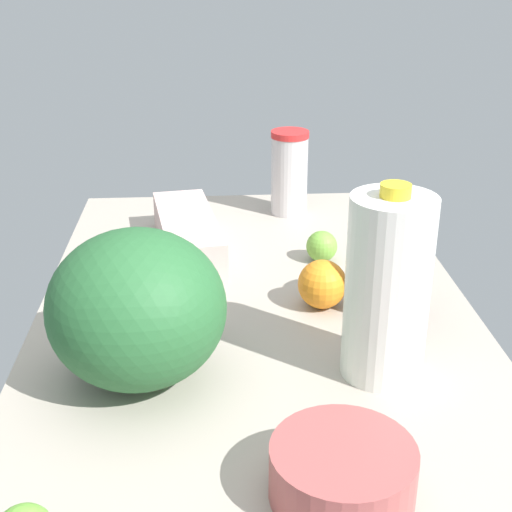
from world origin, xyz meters
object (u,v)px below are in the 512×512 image
watermelon (137,308)px  tumbler_cup (289,173)px  egg_carton (188,234)px  orange_loose (323,285)px  lime_far_back (322,246)px  mixing_bowl (342,472)px  shaker_bottle (398,271)px  milk_jug (387,288)px

watermelon → tumbler_cup: (67.17, -28.89, -1.58)cm
egg_carton → orange_loose: (-26.36, -23.99, 0.50)cm
lime_far_back → egg_carton: bearing=76.1°
mixing_bowl → orange_loose: size_ratio=1.98×
watermelon → tumbler_cup: size_ratio=1.31×
mixing_bowl → orange_loose: bearing=-5.7°
tumbler_cup → orange_loose: tumbler_cup is taller
shaker_bottle → lime_far_back: size_ratio=2.67×
watermelon → lime_far_back: size_ratio=4.10×
mixing_bowl → orange_loose: orange_loose is taller
egg_carton → shaker_bottle: shaker_bottle is taller
mixing_bowl → shaker_bottle: shaker_bottle is taller
egg_carton → milk_jug: milk_jug is taller
mixing_bowl → shaker_bottle: (42.47, -16.66, 5.05)cm
watermelon → tumbler_cup: bearing=-23.3°
tumbler_cup → milk_jug: bearing=-174.4°
shaker_bottle → tumbler_cup: (50.91, 12.95, 1.44)cm
lime_far_back → watermelon: bearing=140.4°
orange_loose → lime_far_back: bearing=-8.1°
mixing_bowl → watermelon: watermelon is taller
mixing_bowl → watermelon: size_ratio=0.67×
tumbler_cup → lime_far_back: 28.77cm
shaker_bottle → tumbler_cup: size_ratio=0.85×
tumbler_cup → lime_far_back: size_ratio=3.14×
tumbler_cup → shaker_bottle: bearing=-165.7°
mixing_bowl → shaker_bottle: size_ratio=1.02×
lime_far_back → orange_loose: bearing=171.9°
orange_loose → watermelon: bearing=123.5°
egg_carton → watermelon: bearing=164.1°
milk_jug → shaker_bottle: (17.16, -6.29, -5.54)cm
tumbler_cup → orange_loose: 47.77cm
egg_carton → watermelon: watermelon is taller
milk_jug → tumbler_cup: 68.52cm
orange_loose → milk_jug: bearing=-164.3°
watermelon → shaker_bottle: size_ratio=1.53×
shaker_bottle → lime_far_back: (23.18, 9.27, -5.26)cm
watermelon → lime_far_back: watermelon is taller
watermelon → shaker_bottle: watermelon is taller
watermelon → shaker_bottle: (16.25, -41.84, -3.02)cm
egg_carton → lime_far_back: egg_carton is taller
egg_carton → mixing_bowl: 74.86cm
mixing_bowl → lime_far_back: mixing_bowl is taller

